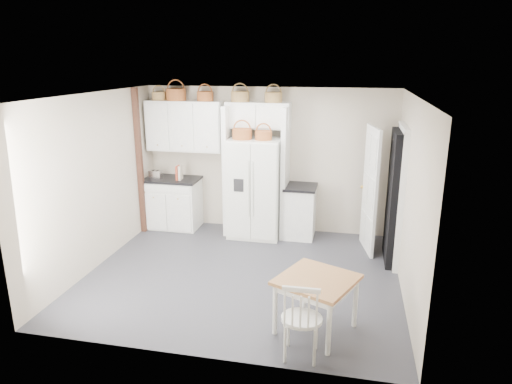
# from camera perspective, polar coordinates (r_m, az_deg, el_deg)

# --- Properties ---
(floor) EXTENTS (4.50, 4.50, 0.00)m
(floor) POSITION_cam_1_polar(r_m,az_deg,el_deg) (6.86, -1.66, -10.21)
(floor) COLOR #373741
(floor) RESTS_ON ground
(ceiling) EXTENTS (4.50, 4.50, 0.00)m
(ceiling) POSITION_cam_1_polar(r_m,az_deg,el_deg) (6.16, -1.86, 12.01)
(ceiling) COLOR white
(ceiling) RESTS_ON wall_back
(wall_back) EXTENTS (4.50, 0.00, 4.50)m
(wall_back) POSITION_cam_1_polar(r_m,az_deg,el_deg) (8.29, 1.52, 4.00)
(wall_back) COLOR #BAAD91
(wall_back) RESTS_ON floor
(wall_left) EXTENTS (0.00, 4.00, 4.00)m
(wall_left) POSITION_cam_1_polar(r_m,az_deg,el_deg) (7.24, -19.34, 1.29)
(wall_left) COLOR #BAAD91
(wall_left) RESTS_ON floor
(wall_right) EXTENTS (0.00, 4.00, 4.00)m
(wall_right) POSITION_cam_1_polar(r_m,az_deg,el_deg) (6.27, 18.67, -0.89)
(wall_right) COLOR #BAAD91
(wall_right) RESTS_ON floor
(refrigerator) EXTENTS (0.91, 0.73, 1.75)m
(refrigerator) POSITION_cam_1_polar(r_m,az_deg,el_deg) (8.04, -0.07, 0.52)
(refrigerator) COLOR white
(refrigerator) RESTS_ON floor
(base_cab_left) EXTENTS (0.98, 0.62, 0.91)m
(base_cab_left) POSITION_cam_1_polar(r_m,az_deg,el_deg) (8.71, -10.32, -1.42)
(base_cab_left) COLOR white
(base_cab_left) RESTS_ON floor
(base_cab_right) EXTENTS (0.51, 0.61, 0.90)m
(base_cab_right) POSITION_cam_1_polar(r_m,az_deg,el_deg) (8.14, 5.53, -2.53)
(base_cab_right) COLOR white
(base_cab_right) RESTS_ON floor
(dining_table) EXTENTS (1.05, 1.05, 0.67)m
(dining_table) POSITION_cam_1_polar(r_m,az_deg,el_deg) (5.47, 7.49, -13.74)
(dining_table) COLOR brown
(dining_table) RESTS_ON floor
(windsor_chair) EXTENTS (0.44, 0.40, 0.89)m
(windsor_chair) POSITION_cam_1_polar(r_m,az_deg,el_deg) (4.97, 5.73, -15.48)
(windsor_chair) COLOR white
(windsor_chair) RESTS_ON floor
(counter_left) EXTENTS (1.02, 0.66, 0.04)m
(counter_left) POSITION_cam_1_polar(r_m,az_deg,el_deg) (8.58, -10.48, 1.60)
(counter_left) COLOR black
(counter_left) RESTS_ON base_cab_left
(counter_right) EXTENTS (0.55, 0.65, 0.04)m
(counter_right) POSITION_cam_1_polar(r_m,az_deg,el_deg) (8.00, 5.62, 0.64)
(counter_right) COLOR black
(counter_right) RESTS_ON base_cab_right
(toaster) EXTENTS (0.23, 0.13, 0.15)m
(toaster) POSITION_cam_1_polar(r_m,az_deg,el_deg) (8.56, -12.44, 2.14)
(toaster) COLOR silver
(toaster) RESTS_ON counter_left
(cookbook_red) EXTENTS (0.04, 0.17, 0.26)m
(cookbook_red) POSITION_cam_1_polar(r_m,az_deg,el_deg) (8.41, -9.70, 2.40)
(cookbook_red) COLOR #A93921
(cookbook_red) RESTS_ON counter_left
(cookbook_cream) EXTENTS (0.05, 0.18, 0.26)m
(cookbook_cream) POSITION_cam_1_polar(r_m,az_deg,el_deg) (8.40, -9.43, 2.40)
(cookbook_cream) COLOR beige
(cookbook_cream) RESTS_ON counter_left
(basket_upper_a) EXTENTS (0.26, 0.26, 0.15)m
(basket_upper_a) POSITION_cam_1_polar(r_m,az_deg,el_deg) (8.54, -12.04, 11.64)
(basket_upper_a) COLOR brown
(basket_upper_a) RESTS_ON upper_cabinet
(basket_upper_b) EXTENTS (0.36, 0.36, 0.21)m
(basket_upper_b) POSITION_cam_1_polar(r_m,az_deg,el_deg) (8.41, -9.96, 11.90)
(basket_upper_b) COLOR brown
(basket_upper_b) RESTS_ON upper_cabinet
(basket_upper_c) EXTENTS (0.29, 0.29, 0.17)m
(basket_upper_c) POSITION_cam_1_polar(r_m,az_deg,el_deg) (8.23, -6.38, 11.81)
(basket_upper_c) COLOR brown
(basket_upper_c) RESTS_ON upper_cabinet
(basket_bridge_a) EXTENTS (0.32, 0.32, 0.18)m
(basket_bridge_a) POSITION_cam_1_polar(r_m,az_deg,el_deg) (8.05, -2.00, 11.84)
(basket_bridge_a) COLOR brown
(basket_bridge_a) RESTS_ON bridge_cabinet
(basket_bridge_b) EXTENTS (0.30, 0.30, 0.17)m
(basket_bridge_b) POSITION_cam_1_polar(r_m,az_deg,el_deg) (7.93, 2.19, 11.75)
(basket_bridge_b) COLOR brown
(basket_bridge_b) RESTS_ON bridge_cabinet
(basket_fridge_a) EXTENTS (0.33, 0.33, 0.18)m
(basket_fridge_a) POSITION_cam_1_polar(r_m,az_deg,el_deg) (7.79, -1.75, 7.26)
(basket_fridge_a) COLOR brown
(basket_fridge_a) RESTS_ON refrigerator
(basket_fridge_b) EXTENTS (0.29, 0.29, 0.15)m
(basket_fridge_b) POSITION_cam_1_polar(r_m,az_deg,el_deg) (7.71, 0.94, 7.09)
(basket_fridge_b) COLOR brown
(basket_fridge_b) RESTS_ON refrigerator
(upper_cabinet) EXTENTS (1.40, 0.34, 0.90)m
(upper_cabinet) POSITION_cam_1_polar(r_m,az_deg,el_deg) (8.42, -8.86, 8.16)
(upper_cabinet) COLOR white
(upper_cabinet) RESTS_ON wall_back
(bridge_cabinet) EXTENTS (1.12, 0.34, 0.45)m
(bridge_cabinet) POSITION_cam_1_polar(r_m,az_deg,el_deg) (8.01, 0.27, 9.57)
(bridge_cabinet) COLOR white
(bridge_cabinet) RESTS_ON wall_back
(fridge_panel_left) EXTENTS (0.08, 0.60, 2.30)m
(fridge_panel_left) POSITION_cam_1_polar(r_m,az_deg,el_deg) (8.18, -3.43, 2.73)
(fridge_panel_left) COLOR white
(fridge_panel_left) RESTS_ON floor
(fridge_panel_right) EXTENTS (0.08, 0.60, 2.30)m
(fridge_panel_right) POSITION_cam_1_polar(r_m,az_deg,el_deg) (7.97, 3.66, 2.38)
(fridge_panel_right) COLOR white
(fridge_panel_right) RESTS_ON floor
(trim_post) EXTENTS (0.09, 0.09, 2.60)m
(trim_post) POSITION_cam_1_polar(r_m,az_deg,el_deg) (8.37, -14.34, 3.62)
(trim_post) COLOR #372416
(trim_post) RESTS_ON floor
(doorway_void) EXTENTS (0.18, 0.85, 2.05)m
(doorway_void) POSITION_cam_1_polar(r_m,az_deg,el_deg) (7.29, 16.95, -0.66)
(doorway_void) COLOR black
(doorway_void) RESTS_ON floor
(door_slab) EXTENTS (0.21, 0.79, 2.05)m
(door_slab) POSITION_cam_1_polar(r_m,az_deg,el_deg) (7.58, 14.06, 0.21)
(door_slab) COLOR white
(door_slab) RESTS_ON floor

